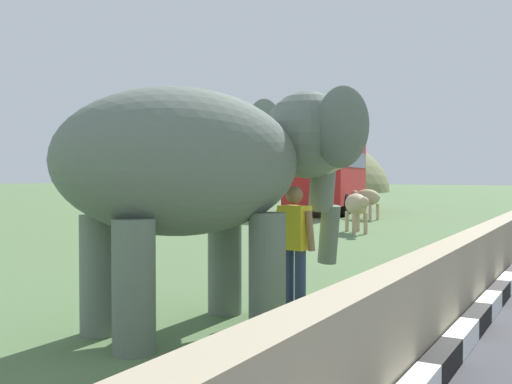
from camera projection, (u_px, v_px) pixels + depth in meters
name	position (u px, v px, depth m)	size (l,w,h in m)	color
barrier_parapet	(411.00, 314.00, 5.58)	(28.00, 0.36, 1.00)	tan
elephant	(212.00, 166.00, 7.09)	(4.03, 3.22, 2.92)	slate
person_handler	(294.00, 241.00, 7.90)	(0.32, 0.65, 1.66)	navy
bus_red	(329.00, 169.00, 28.70)	(8.87, 4.29, 3.50)	#B21E1E
cow_near	(357.00, 205.00, 18.62)	(1.79, 1.43, 1.23)	tan
cow_mid	(367.00, 198.00, 24.33)	(1.45, 1.77, 1.23)	tan
hill_east	(287.00, 191.00, 65.50)	(26.82, 21.46, 13.49)	#797C53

